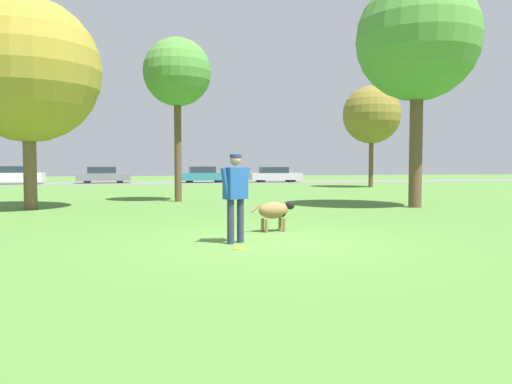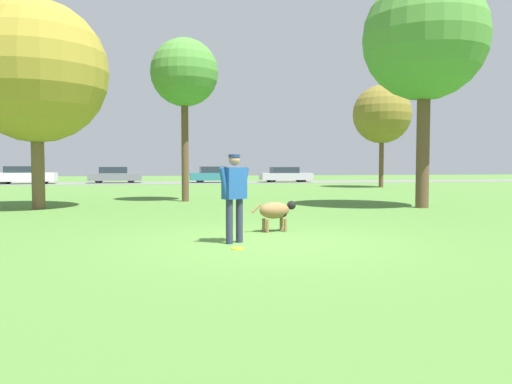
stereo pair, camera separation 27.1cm
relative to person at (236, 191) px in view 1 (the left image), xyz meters
name	(u,v)px [view 1 (the left image)]	position (x,y,z in m)	size (l,w,h in m)	color
ground_plane	(267,243)	(0.57, -0.06, -0.97)	(120.00, 120.00, 0.00)	#4C7A33
far_road_strip	(169,183)	(0.57, 32.36, -0.96)	(120.00, 6.00, 0.01)	slate
person	(236,191)	(0.00, 0.00, 0.00)	(0.64, 0.45, 1.63)	#2D334C
dog	(275,211)	(1.13, 1.39, -0.52)	(1.05, 0.48, 0.66)	olive
frisbee	(240,248)	(-0.05, -0.65, -0.96)	(0.22, 0.22, 0.02)	yellow
tree_near_left	(28,71)	(-5.15, 8.37, 3.48)	(4.59, 4.59, 6.76)	brown
tree_mid_center	(177,73)	(-0.23, 10.94, 4.06)	(2.66, 2.66, 6.41)	brown
tree_far_right	(372,115)	(13.01, 21.06, 3.74)	(3.75, 3.75, 6.60)	brown
tree_near_right	(418,40)	(7.43, 6.33, 4.66)	(4.12, 4.12, 7.72)	brown
parked_car_white	(11,175)	(-11.22, 31.97, -0.30)	(4.56, 1.67, 1.37)	white
parked_car_grey	(103,175)	(-4.56, 32.75, -0.33)	(4.22, 1.86, 1.31)	slate
parked_car_teal	(203,175)	(3.41, 32.20, -0.32)	(3.98, 1.71, 1.33)	teal
parked_car_silver	(275,175)	(9.51, 32.03, -0.34)	(4.41, 1.93, 1.29)	#B7B7BC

